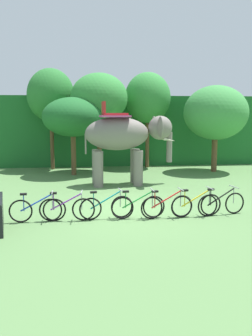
{
  "coord_description": "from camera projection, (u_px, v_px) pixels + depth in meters",
  "views": [
    {
      "loc": [
        -1.39,
        -12.24,
        3.3
      ],
      "look_at": [
        0.15,
        1.0,
        1.3
      ],
      "focal_mm": 39.72,
      "sensor_mm": 36.0,
      "label": 1
    }
  ],
  "objects": [
    {
      "name": "tree_left",
      "position": [
        148.0,
        98.0,
        21.94
      ],
      "size": [
        2.7,
        2.7,
        5.64
      ],
      "color": "brown",
      "rests_on": "ground"
    },
    {
      "name": "ground_plane",
      "position": [
        125.0,
        210.0,
        12.67
      ],
      "size": [
        80.0,
        80.0,
        0.0
      ],
      "primitive_type": "plane",
      "color": "#567F47"
    },
    {
      "name": "bike_black",
      "position": [
        221.0,
        203.0,
        12.0
      ],
      "size": [
        1.69,
        0.54,
        0.92
      ],
      "color": "black",
      "rests_on": "ground"
    },
    {
      "name": "tree_far_right",
      "position": [
        216.0,
        113.0,
        20.46
      ],
      "size": [
        3.54,
        3.54,
        4.77
      ],
      "color": "brown",
      "rests_on": "ground"
    },
    {
      "name": "tree_center_right",
      "position": [
        73.0,
        117.0,
        19.4
      ],
      "size": [
        3.2,
        3.2,
        4.09
      ],
      "color": "brown",
      "rests_on": "ground"
    },
    {
      "name": "bike_teal",
      "position": [
        106.0,
        207.0,
        11.57
      ],
      "size": [
        1.7,
        0.52,
        0.92
      ],
      "color": "black",
      "rests_on": "ground"
    },
    {
      "name": "tree_far_left",
      "position": [
        51.0,
        95.0,
        21.14
      ],
      "size": [
        2.67,
        2.67,
        5.78
      ],
      "color": "brown",
      "rests_on": "ground"
    },
    {
      "name": "bike_yellow",
      "position": [
        196.0,
        205.0,
        11.82
      ],
      "size": [
        1.7,
        0.52,
        0.92
      ],
      "color": "black",
      "rests_on": "ground"
    },
    {
      "name": "tree_right",
      "position": [
        99.0,
        98.0,
        20.21
      ],
      "size": [
        3.11,
        3.11,
        5.42
      ],
      "color": "brown",
      "rests_on": "ground"
    },
    {
      "name": "foliage_hedge",
      "position": [
        103.0,
        129.0,
        25.48
      ],
      "size": [
        36.0,
        6.0,
        4.3
      ],
      "primitive_type": "cube",
      "color": "#1E6028",
      "rests_on": "ground"
    },
    {
      "name": "bike_red",
      "position": [
        167.0,
        206.0,
        11.66
      ],
      "size": [
        1.7,
        0.52,
        0.92
      ],
      "color": "black",
      "rests_on": "ground"
    },
    {
      "name": "elephant",
      "position": [
        124.0,
        137.0,
        16.84
      ],
      "size": [
        4.17,
        2.09,
        3.78
      ],
      "color": "slate",
      "rests_on": "ground"
    },
    {
      "name": "bike_blue",
      "position": [
        37.0,
        210.0,
        11.24
      ],
      "size": [
        1.71,
        0.52,
        0.92
      ],
      "color": "black",
      "rests_on": "ground"
    },
    {
      "name": "bike_purple",
      "position": [
        67.0,
        209.0,
        11.35
      ],
      "size": [
        1.71,
        0.52,
        0.92
      ],
      "color": "black",
      "rests_on": "ground"
    },
    {
      "name": "bike_green",
      "position": [
        138.0,
        206.0,
        11.62
      ],
      "size": [
        1.71,
        0.52,
        0.92
      ],
      "color": "black",
      "rests_on": "ground"
    }
  ]
}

